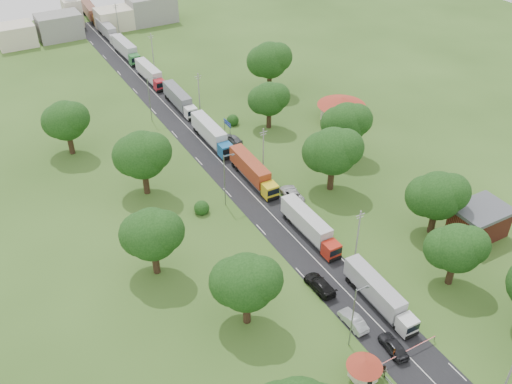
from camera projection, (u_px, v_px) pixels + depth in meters
ground at (300, 243)px, 89.97m from camera, size 260.00×260.00×0.00m
road at (240, 181)px, 104.17m from camera, size 8.00×200.00×0.04m
boom_barrier at (400, 355)px, 71.15m from camera, size 9.22×0.35×1.18m
guard_booth at (364, 367)px, 68.07m from camera, size 4.40×4.40×3.45m
info_sign at (227, 126)px, 115.17m from camera, size 0.12×3.10×4.10m
pole_0 at (511, 371)px, 64.62m from camera, size 1.60×0.24×9.00m
pole_1 at (358, 234)px, 84.50m from camera, size 1.60×0.24×9.00m
pole_2 at (263, 149)px, 104.38m from camera, size 1.60×0.24×9.00m
pole_3 at (199, 92)px, 124.26m from camera, size 1.60×0.24×9.00m
pole_4 at (152, 50)px, 144.15m from camera, size 1.60×0.24×9.00m
pole_5 at (117, 18)px, 164.03m from camera, size 1.60×0.24×9.00m
lamp_0 at (354, 315)px, 70.41m from camera, size 2.03×0.22×10.00m
lamp_1 at (225, 178)px, 95.26m from camera, size 2.03×0.22×10.00m
lamp_2 at (150, 97)px, 120.11m from camera, size 2.03×0.22×10.00m
tree_2 at (456, 248)px, 79.10m from camera, size 8.00×8.00×10.10m
tree_3 at (438, 195)px, 88.26m from camera, size 8.80×8.80×11.07m
tree_4 at (333, 151)px, 97.87m from camera, size 9.60×9.60×12.05m
tree_5 at (346, 122)px, 107.52m from camera, size 8.80×8.80×11.07m
tree_6 at (269, 99)px, 117.13m from camera, size 8.00×8.00×10.10m
tree_7 at (269, 60)px, 130.70m from camera, size 9.60×9.60×12.05m
tree_10 at (246, 282)px, 72.76m from camera, size 8.80×8.80×11.07m
tree_11 at (152, 234)px, 80.60m from camera, size 8.80×8.80×11.07m
tree_12 at (142, 155)px, 96.86m from camera, size 9.60×9.60×12.05m
tree_13 at (65, 120)px, 108.20m from camera, size 8.80×8.80×11.07m
house_brick at (479, 221)px, 90.37m from camera, size 8.60×6.60×5.20m
house_cream at (342, 105)px, 121.23m from camera, size 10.08×10.08×5.80m
distant_town at (96, 20)px, 166.34m from camera, size 52.00×8.00×8.00m
church at (72, 9)px, 169.03m from camera, size 5.00×5.00×12.30m
truck_0 at (378, 294)px, 78.24m from camera, size 2.65×13.73×3.80m
truck_1 at (309, 225)px, 90.40m from camera, size 2.46×14.05×3.89m
truck_2 at (252, 171)px, 103.24m from camera, size 2.73×14.51×4.02m
truck_3 at (211, 133)px, 114.32m from camera, size 2.62×14.75×4.09m
truck_4 at (179, 99)px, 127.16m from camera, size 2.65×14.32×3.97m
truck_5 at (150, 74)px, 138.59m from camera, size 2.74×14.04×3.88m
truck_6 at (126, 49)px, 151.16m from camera, size 2.96×15.11×4.18m
truck_7 at (108, 30)px, 163.23m from camera, size 2.58×14.33×3.97m
truck_8 at (91, 12)px, 176.04m from camera, size 3.47×15.57×4.30m
car_lane_front at (394, 346)px, 72.34m from camera, size 2.50×5.08×1.67m
car_lane_mid at (353, 321)px, 75.83m from camera, size 1.71×4.90×1.62m
car_lane_rear at (320, 284)px, 81.32m from camera, size 2.47×5.81×1.67m
car_verge_near at (292, 194)px, 99.57m from camera, size 3.50×6.26×1.65m
car_verge_far at (233, 139)px, 115.33m from camera, size 2.71×4.90×1.58m
pedestrian_near at (394, 354)px, 71.32m from camera, size 0.69×0.52×1.71m
pedestrian_booth at (384, 372)px, 69.02m from camera, size 1.14×1.18×1.91m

